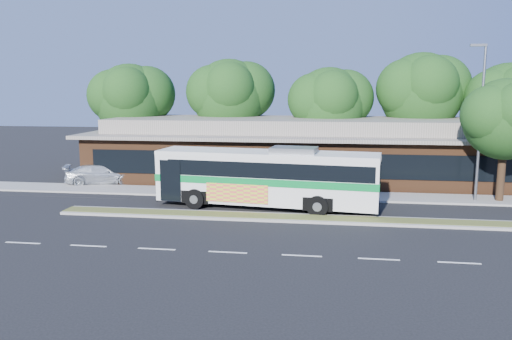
% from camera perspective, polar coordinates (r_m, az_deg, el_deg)
% --- Properties ---
extents(ground, '(120.00, 120.00, 0.00)m').
position_cam_1_polar(ground, '(24.99, 5.82, -6.04)').
color(ground, black).
rests_on(ground, ground).
extents(median_strip, '(26.00, 1.10, 0.15)m').
position_cam_1_polar(median_strip, '(25.55, 5.88, -5.52)').
color(median_strip, '#4A5323').
rests_on(median_strip, ground).
extents(sidewalk, '(44.00, 2.60, 0.12)m').
position_cam_1_polar(sidewalk, '(31.20, 6.29, -2.87)').
color(sidewalk, gray).
rests_on(sidewalk, ground).
extents(parking_lot, '(14.00, 12.00, 0.01)m').
position_cam_1_polar(parking_lot, '(39.52, -20.60, -0.94)').
color(parking_lot, black).
rests_on(parking_lot, ground).
extents(plaza_building, '(33.20, 11.20, 4.45)m').
position_cam_1_polar(plaza_building, '(37.37, 6.67, 2.33)').
color(plaza_building, '#522F19').
rests_on(plaza_building, ground).
extents(lamp_post, '(0.93, 0.18, 9.07)m').
position_cam_1_polar(lamp_post, '(31.39, 24.24, 5.38)').
color(lamp_post, slate).
rests_on(lamp_post, ground).
extents(tree_bg_a, '(6.47, 5.80, 8.63)m').
position_cam_1_polar(tree_bg_a, '(42.18, -13.57, 8.00)').
color(tree_bg_a, black).
rests_on(tree_bg_a, ground).
extents(tree_bg_b, '(6.69, 6.00, 9.00)m').
position_cam_1_polar(tree_bg_b, '(40.94, -2.44, 8.60)').
color(tree_bg_b, black).
rests_on(tree_bg_b, ground).
extents(tree_bg_c, '(6.24, 5.60, 8.26)m').
position_cam_1_polar(tree_bg_c, '(39.26, 8.91, 7.68)').
color(tree_bg_c, black).
rests_on(tree_bg_c, ground).
extents(tree_bg_d, '(6.91, 6.20, 9.37)m').
position_cam_1_polar(tree_bg_d, '(40.97, 18.93, 8.51)').
color(tree_bg_d, black).
rests_on(tree_bg_d, ground).
extents(transit_bus, '(12.51, 4.14, 3.45)m').
position_cam_1_polar(transit_bus, '(27.62, 1.33, -0.45)').
color(transit_bus, silver).
rests_on(transit_bus, ground).
extents(sedan, '(5.29, 3.48, 1.42)m').
position_cam_1_polar(sedan, '(36.48, -17.23, -0.44)').
color(sedan, silver).
rests_on(sedan, ground).
extents(sidewalk_tree, '(5.20, 4.66, 7.20)m').
position_cam_1_polar(sidewalk_tree, '(32.21, 27.14, 5.39)').
color(sidewalk_tree, black).
rests_on(sidewalk_tree, ground).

